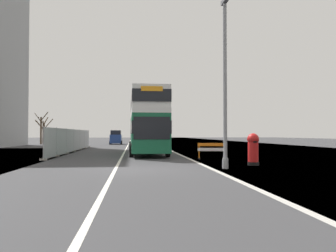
{
  "coord_description": "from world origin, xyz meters",
  "views": [
    {
      "loc": [
        -0.17,
        -15.24,
        1.64
      ],
      "look_at": [
        2.19,
        7.28,
        2.2
      ],
      "focal_mm": 34.89,
      "sensor_mm": 36.0,
      "label": 1
    }
  ],
  "objects_px": {
    "double_decker_bus": "(147,122)",
    "roadworks_barrier": "(212,149)",
    "car_receding_mid": "(116,138)",
    "car_oncoming_near": "(141,138)",
    "red_pillar_postbox": "(253,148)",
    "car_receding_far": "(140,138)",
    "lamppost_foreground": "(225,88)"
  },
  "relations": [
    {
      "from": "lamppost_foreground",
      "to": "car_receding_mid",
      "type": "distance_m",
      "value": 38.78
    },
    {
      "from": "double_decker_bus",
      "to": "car_receding_far",
      "type": "relative_size",
      "value": 2.39
    },
    {
      "from": "red_pillar_postbox",
      "to": "roadworks_barrier",
      "type": "distance_m",
      "value": 4.44
    },
    {
      "from": "double_decker_bus",
      "to": "car_oncoming_near",
      "type": "distance_m",
      "value": 18.88
    },
    {
      "from": "red_pillar_postbox",
      "to": "car_receding_far",
      "type": "bearing_deg",
      "value": 96.74
    },
    {
      "from": "lamppost_foreground",
      "to": "car_receding_mid",
      "type": "height_order",
      "value": "lamppost_foreground"
    },
    {
      "from": "car_receding_far",
      "to": "red_pillar_postbox",
      "type": "bearing_deg",
      "value": -83.26
    },
    {
      "from": "car_oncoming_near",
      "to": "car_receding_mid",
      "type": "bearing_deg",
      "value": 116.76
    },
    {
      "from": "car_oncoming_near",
      "to": "car_receding_mid",
      "type": "relative_size",
      "value": 1.2
    },
    {
      "from": "roadworks_barrier",
      "to": "car_receding_far",
      "type": "distance_m",
      "value": 38.65
    },
    {
      "from": "car_receding_far",
      "to": "double_decker_bus",
      "type": "bearing_deg",
      "value": -90.2
    },
    {
      "from": "double_decker_bus",
      "to": "car_oncoming_near",
      "type": "bearing_deg",
      "value": 90.28
    },
    {
      "from": "red_pillar_postbox",
      "to": "car_oncoming_near",
      "type": "height_order",
      "value": "car_oncoming_near"
    },
    {
      "from": "red_pillar_postbox",
      "to": "car_receding_far",
      "type": "height_order",
      "value": "car_receding_far"
    },
    {
      "from": "double_decker_bus",
      "to": "car_receding_mid",
      "type": "height_order",
      "value": "double_decker_bus"
    },
    {
      "from": "car_receding_mid",
      "to": "car_oncoming_near",
      "type": "bearing_deg",
      "value": -63.24
    },
    {
      "from": "double_decker_bus",
      "to": "roadworks_barrier",
      "type": "distance_m",
      "value": 7.3
    },
    {
      "from": "lamppost_foreground",
      "to": "car_receding_mid",
      "type": "xyz_separation_m",
      "value": [
        -7.18,
        38.01,
        -2.77
      ]
    },
    {
      "from": "double_decker_bus",
      "to": "car_oncoming_near",
      "type": "relative_size",
      "value": 2.4
    },
    {
      "from": "double_decker_bus",
      "to": "roadworks_barrier",
      "type": "height_order",
      "value": "double_decker_bus"
    },
    {
      "from": "car_receding_far",
      "to": "lamppost_foreground",
      "type": "bearing_deg",
      "value": -85.97
    },
    {
      "from": "roadworks_barrier",
      "to": "car_receding_mid",
      "type": "distance_m",
      "value": 33.2
    },
    {
      "from": "car_oncoming_near",
      "to": "car_receding_mid",
      "type": "distance_m",
      "value": 8.55
    },
    {
      "from": "double_decker_bus",
      "to": "car_receding_mid",
      "type": "relative_size",
      "value": 2.88
    },
    {
      "from": "double_decker_bus",
      "to": "car_receding_mid",
      "type": "bearing_deg",
      "value": 98.47
    },
    {
      "from": "car_oncoming_near",
      "to": "double_decker_bus",
      "type": "bearing_deg",
      "value": -89.72
    },
    {
      "from": "roadworks_barrier",
      "to": "car_receding_mid",
      "type": "height_order",
      "value": "car_receding_mid"
    },
    {
      "from": "car_receding_mid",
      "to": "car_receding_far",
      "type": "xyz_separation_m",
      "value": [
        4.06,
        6.22,
        -0.1
      ]
    },
    {
      "from": "double_decker_bus",
      "to": "lamppost_foreground",
      "type": "relative_size",
      "value": 1.35
    },
    {
      "from": "car_oncoming_near",
      "to": "car_receding_far",
      "type": "xyz_separation_m",
      "value": [
        0.21,
        13.85,
        -0.12
      ]
    },
    {
      "from": "double_decker_bus",
      "to": "lamppost_foreground",
      "type": "bearing_deg",
      "value": -74.36
    },
    {
      "from": "lamppost_foreground",
      "to": "double_decker_bus",
      "type": "bearing_deg",
      "value": 105.64
    }
  ]
}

